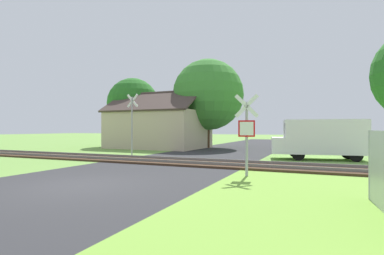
% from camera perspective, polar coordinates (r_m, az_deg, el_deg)
% --- Properties ---
extents(ground_plane, '(160.00, 160.00, 0.00)m').
position_cam_1_polar(ground_plane, '(9.91, -20.96, -10.33)').
color(ground_plane, '#6B9942').
extents(road_asphalt, '(7.39, 80.00, 0.01)m').
position_cam_1_polar(road_asphalt, '(11.41, -13.83, -8.98)').
color(road_asphalt, '#2D2D30').
rests_on(road_asphalt, ground).
extents(grass_verge, '(6.00, 20.00, 0.01)m').
position_cam_1_polar(grass_verge, '(5.27, 22.02, -19.46)').
color(grass_verge, '#75A83B').
rests_on(grass_verge, ground).
extents(rail_track, '(60.00, 2.60, 0.22)m').
position_cam_1_polar(rail_track, '(15.31, -3.23, -6.53)').
color(rail_track, '#422D1E').
rests_on(rail_track, ground).
extents(stop_sign_near, '(0.87, 0.22, 3.01)m').
position_cam_1_polar(stop_sign_near, '(11.09, 10.36, -0.49)').
color(stop_sign_near, '#9E9EA5').
rests_on(stop_sign_near, ground).
extents(crossing_sign_far, '(0.88, 0.14, 3.98)m').
position_cam_1_polar(crossing_sign_far, '(19.71, -11.35, 1.35)').
color(crossing_sign_far, '#9E9EA5').
rests_on(crossing_sign_far, ground).
extents(house, '(8.57, 6.59, 5.09)m').
position_cam_1_polar(house, '(27.20, -6.30, -0.09)').
color(house, '#C6B293').
rests_on(house, ground).
extents(tree_center, '(6.42, 6.42, 8.03)m').
position_cam_1_polar(tree_center, '(27.35, 3.08, 6.24)').
color(tree_center, '#513823').
rests_on(tree_center, ground).
extents(tree_left, '(5.06, 5.06, 6.76)m').
position_cam_1_polar(tree_left, '(30.43, -11.19, 4.46)').
color(tree_left, '#513823').
rests_on(tree_left, ground).
extents(mail_truck, '(5.15, 2.67, 2.24)m').
position_cam_1_polar(mail_truck, '(18.22, 23.25, -1.78)').
color(mail_truck, white).
rests_on(mail_truck, ground).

